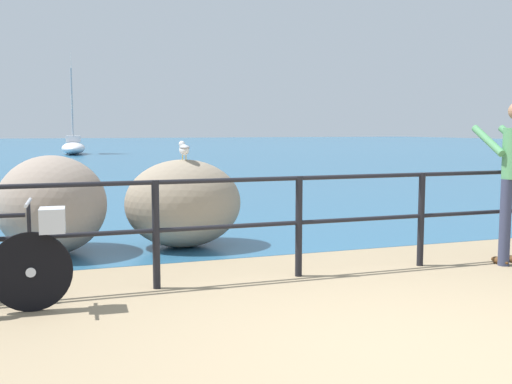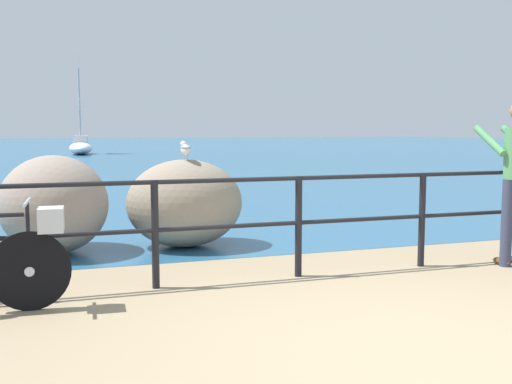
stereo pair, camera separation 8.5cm
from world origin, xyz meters
TOP-DOWN VIEW (x-y plane):
  - ground_plane at (0.00, 20.00)m, footprint 120.00×120.00m
  - sea_surface at (0.00, 48.19)m, footprint 120.00×90.00m
  - promenade_railing at (-0.00, 2.19)m, footprint 8.72×0.07m
  - breakwater_boulder_main at (-0.78, 4.08)m, footprint 1.47×1.21m
  - breakwater_boulder_left at (-2.35, 4.17)m, footprint 1.27×1.38m
  - seagull at (-0.78, 3.99)m, footprint 0.13×0.34m
  - sailboat at (-1.05, 33.02)m, footprint 1.57×4.47m

SIDE VIEW (x-z plane):
  - ground_plane at x=0.00m, z-range -0.10..0.00m
  - sea_surface at x=0.00m, z-range 0.00..0.01m
  - breakwater_boulder_main at x=-0.78m, z-range 0.00..1.11m
  - breakwater_boulder_left at x=-2.35m, z-range 0.00..1.18m
  - promenade_railing at x=0.00m, z-range 0.13..1.15m
  - sailboat at x=-1.05m, z-range -2.37..3.79m
  - seagull at x=-0.78m, z-range 1.13..1.36m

